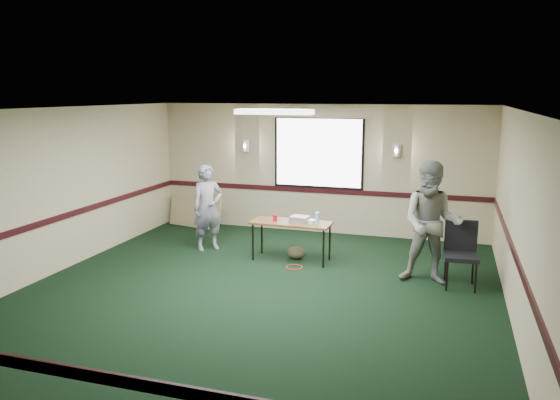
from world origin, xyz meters
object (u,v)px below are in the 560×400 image
(person_left, at_px, (208,208))
(person_right, at_px, (431,223))
(conference_chair, at_px, (461,248))
(projector, at_px, (300,219))
(folding_table, at_px, (291,225))

(person_left, bearing_deg, person_right, -54.17)
(conference_chair, xyz_separation_m, person_right, (-0.45, -0.04, 0.37))
(projector, relative_size, person_left, 0.19)
(conference_chair, bearing_deg, person_right, -179.64)
(folding_table, distance_m, person_right, 2.45)
(folding_table, bearing_deg, projector, 14.24)
(folding_table, height_order, projector, projector)
(conference_chair, bearing_deg, person_left, 167.80)
(conference_chair, relative_size, person_left, 0.62)
(projector, xyz_separation_m, person_left, (-1.84, 0.17, 0.06))
(folding_table, distance_m, conference_chair, 2.87)
(conference_chair, height_order, person_left, person_left)
(conference_chair, xyz_separation_m, person_left, (-4.53, 0.65, 0.22))
(folding_table, distance_m, projector, 0.18)
(folding_table, relative_size, conference_chair, 1.41)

